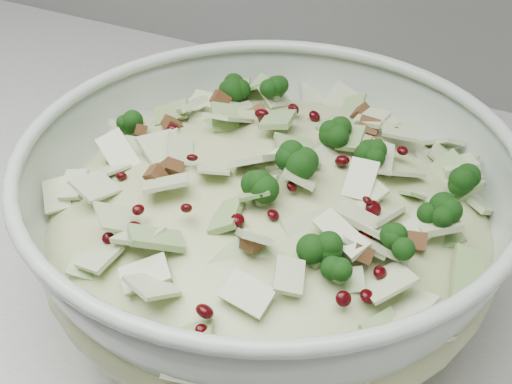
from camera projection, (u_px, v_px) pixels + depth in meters
mixing_bowl at (268, 226)px, 0.51m from camera, size 0.38×0.38×0.14m
salad at (268, 201)px, 0.49m from camera, size 0.36×0.36×0.14m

